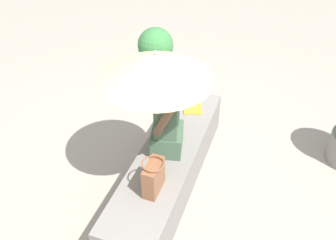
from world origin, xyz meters
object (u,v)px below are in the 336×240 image
Objects in this scene: parasol at (156,66)px; planter_far at (156,54)px; magazine at (192,107)px; handbag_black at (153,177)px; person_seated at (167,115)px.

planter_far is at bearing -158.20° from parasol.
planter_far is at bearing -162.48° from magazine.
planter_far is (-1.83, -0.73, -0.91)m from parasol.
handbag_black reaches higher than magazine.
planter_far is (-2.28, -0.87, -0.16)m from handbag_black.
person_seated is 0.58m from handbag_black.
person_seated reaches higher than handbag_black.
person_seated reaches higher than magazine.
parasol is (0.08, -0.07, 0.52)m from person_seated.
person_seated is at bearing 138.65° from parasol.
parasol is 0.89m from handbag_black.
handbag_black is at bearing 7.76° from person_seated.
handbag_black is at bearing 20.87° from planter_far.
planter_far is (-1.04, -0.83, -0.01)m from magazine.
person_seated is 2.93× the size of handbag_black.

